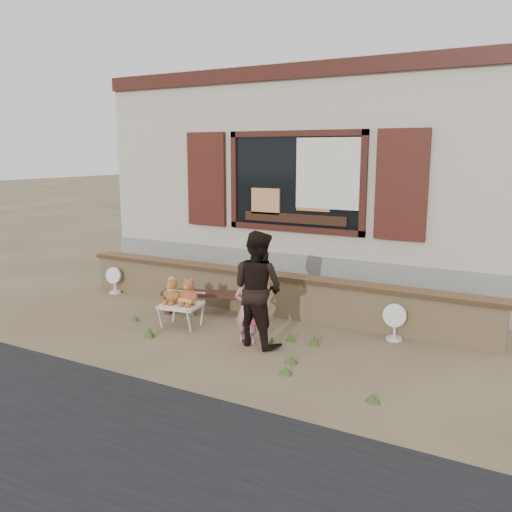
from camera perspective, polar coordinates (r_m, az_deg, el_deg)
The scene contains 12 objects.
ground at distance 7.94m, azimuth -2.13°, elevation -7.83°, with size 80.00×80.00×0.00m, color brown.
shopfront at distance 11.60m, azimuth 9.51°, elevation 8.05°, with size 8.04×5.13×4.00m.
brick_wall at distance 8.67m, azimuth 1.29°, elevation -3.84°, with size 7.10×0.36×0.67m.
bench at distance 8.66m, azimuth -5.21°, elevation -4.41°, with size 1.44×0.79×0.37m.
folding_chair at distance 8.09m, azimuth -7.89°, elevation -5.24°, with size 0.63×0.58×0.35m.
teddy_bear_left at distance 8.09m, azimuth -8.81°, elevation -3.59°, with size 0.29×0.25×0.39m, color brown, non-canonical shape.
teddy_bear_right at distance 7.96m, azimuth -7.05°, elevation -3.69°, with size 0.30×0.26×0.42m, color brown, non-canonical shape.
child at distance 7.28m, azimuth -0.95°, elevation -5.54°, with size 0.36×0.23×0.98m, color pink.
adult at distance 7.17m, azimuth 0.17°, elevation -3.43°, with size 0.75×0.59×1.55m, color black.
fan_left at distance 10.24m, azimuth -14.66°, elevation -2.45°, with size 0.31×0.21×0.49m.
fan_right at distance 7.71m, azimuth 14.42°, elevation -6.72°, with size 0.32×0.22×0.52m.
grass_tufts at distance 7.26m, azimuth -0.78°, elevation -9.14°, with size 4.16×1.71×0.16m.
Camera 1 is at (3.92, -6.41, 2.55)m, focal length 38.00 mm.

